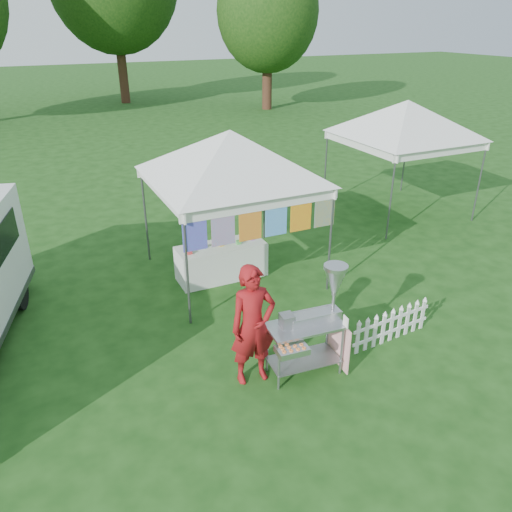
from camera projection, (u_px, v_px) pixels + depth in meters
ground at (322, 368)px, 7.66m from camera, size 120.00×120.00×0.00m
canopy_main at (230, 130)px, 9.22m from camera, size 4.24×4.24×3.45m
canopy_right at (408, 100)px, 12.57m from camera, size 4.24×4.24×3.45m
tree_right at (268, 11)px, 27.22m from camera, size 5.60×5.60×8.42m
donut_cart at (317, 313)px, 7.21m from camera, size 1.28×0.80×1.71m
vendor at (253, 325)px, 7.07m from camera, size 0.70×0.48×1.85m
picket_fence at (391, 326)px, 8.21m from camera, size 1.62×0.16×0.56m
display_table at (221, 261)px, 10.22m from camera, size 1.80×0.70×0.72m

